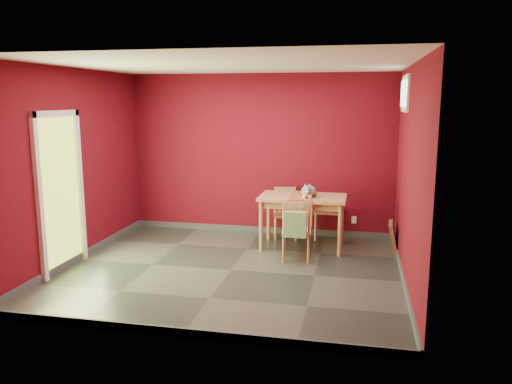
% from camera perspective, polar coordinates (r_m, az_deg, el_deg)
% --- Properties ---
extents(ground, '(4.50, 4.50, 0.00)m').
position_cam_1_polar(ground, '(6.83, -2.85, -8.88)').
color(ground, '#2D342D').
rests_on(ground, ground).
extents(room_shell, '(4.50, 4.50, 4.50)m').
position_cam_1_polar(room_shell, '(6.81, -2.85, -8.48)').
color(room_shell, '#580914').
rests_on(room_shell, ground).
extents(doorway, '(0.06, 1.01, 2.13)m').
position_cam_1_polar(doorway, '(7.08, -21.52, 0.49)').
color(doorway, '#B7D838').
rests_on(doorway, ground).
extents(window, '(0.05, 0.90, 0.50)m').
position_cam_1_polar(window, '(7.26, 16.66, 10.74)').
color(window, white).
rests_on(window, room_shell).
extents(outlet_plate, '(0.08, 0.02, 0.12)m').
position_cam_1_polar(outlet_plate, '(8.46, 11.13, -3.14)').
color(outlet_plate, silver).
rests_on(outlet_plate, room_shell).
extents(dining_table, '(1.31, 0.77, 0.82)m').
position_cam_1_polar(dining_table, '(7.67, 5.36, -1.20)').
color(dining_table, tan).
rests_on(dining_table, ground).
extents(table_runner, '(0.37, 0.77, 0.39)m').
position_cam_1_polar(table_runner, '(7.54, 5.26, -1.08)').
color(table_runner, '#A5472D').
rests_on(table_runner, dining_table).
extents(chair_far_left, '(0.46, 0.46, 0.83)m').
position_cam_1_polar(chair_far_left, '(8.30, 3.37, -2.32)').
color(chair_far_left, tan).
rests_on(chair_far_left, ground).
extents(chair_far_right, '(0.48, 0.48, 0.98)m').
position_cam_1_polar(chair_far_right, '(8.33, 8.42, -1.83)').
color(chair_far_right, tan).
rests_on(chair_far_right, ground).
extents(chair_near, '(0.45, 0.45, 0.88)m').
position_cam_1_polar(chair_near, '(7.12, 4.63, -4.32)').
color(chair_near, tan).
rests_on(chair_near, ground).
extents(tote_bag, '(0.30, 0.18, 0.43)m').
position_cam_1_polar(tote_bag, '(6.88, 4.54, -3.71)').
color(tote_bag, '#77A369').
rests_on(tote_bag, chair_near).
extents(cat, '(0.32, 0.50, 0.23)m').
position_cam_1_polar(cat, '(7.61, 6.03, 0.36)').
color(cat, slate).
rests_on(cat, table_runner).
extents(picture_frame, '(0.18, 0.46, 0.46)m').
position_cam_1_polar(picture_frame, '(7.81, 15.40, -5.01)').
color(picture_frame, brown).
rests_on(picture_frame, ground).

